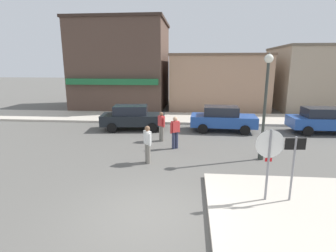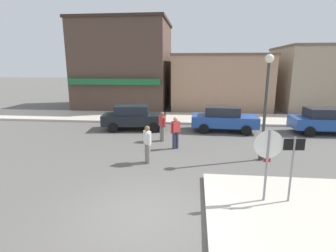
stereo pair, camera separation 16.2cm
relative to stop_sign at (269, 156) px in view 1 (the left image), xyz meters
name	(u,v)px [view 1 (the left image)]	position (x,y,z in m)	size (l,w,h in m)	color
ground_plane	(146,215)	(-3.42, -0.94, -1.52)	(160.00, 160.00, 0.00)	#5B5954
sidewalk_corner	(327,216)	(1.48, -0.64, -1.44)	(6.40, 4.80, 0.15)	beige
kerb_far	(176,118)	(-3.42, 12.55, -1.44)	(80.00, 4.00, 0.15)	beige
stop_sign	(269,156)	(0.00, 0.00, 0.00)	(0.82, 0.09, 2.30)	gray
one_way_sign	(293,162)	(0.70, 0.02, -0.19)	(0.60, 0.08, 2.10)	gray
lamp_post	(266,92)	(0.85, 3.91, 1.44)	(0.36, 0.36, 4.54)	#333833
parked_car_nearest	(133,117)	(-5.97, 8.84, -0.71)	(4.16, 2.20, 1.56)	black
parked_car_second	(223,118)	(-0.28, 8.93, -0.71)	(4.09, 2.05, 1.56)	#234C9E
parked_car_third	(323,120)	(5.74, 8.95, -0.71)	(4.02, 1.91, 1.56)	#234C9E
pedestrian_crossing_near	(148,143)	(-4.04, 3.03, -0.65)	(0.38, 0.52, 1.61)	gray
pedestrian_crossing_far	(161,125)	(-3.84, 6.38, -0.65)	(0.42, 0.48, 1.61)	gray
pedestrian_kerb_side	(175,132)	(-3.01, 5.09, -0.65)	(0.50, 0.40, 1.61)	#2D334C
building_corner_shop	(123,65)	(-8.96, 18.22, 2.54)	(8.55, 7.84, 8.11)	brown
building_storefront_left_near	(216,81)	(0.17, 18.92, 1.00)	(8.87, 7.75, 5.03)	tan
building_storefront_left_mid	(303,78)	(8.25, 18.86, 1.37)	(5.26, 7.60, 5.76)	tan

